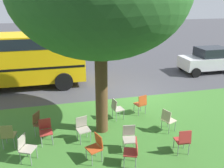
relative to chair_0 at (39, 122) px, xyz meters
The scene contains 15 objects.
ground 5.34m from the chair_0, 149.76° to the right, with size 80.00×80.00×0.00m, color #424247.
grass_verge 4.65m from the chair_0, behind, with size 48.00×6.00×0.01m, color #3D752D.
chair_0 is the anchor object (origin of this frame).
chair_1 3.64m from the chair_0, 139.27° to the left, with size 0.53×0.53×0.88m.
chair_2 0.63m from the chair_0, 112.19° to the left, with size 0.46×0.47×0.88m.
chair_3 4.68m from the chair_0, 169.24° to the left, with size 0.55×0.54×0.88m.
chair_4 1.65m from the chair_0, 153.82° to the left, with size 0.50×0.51×0.88m.
chair_5 2.58m from the chair_0, 132.49° to the left, with size 0.54×0.54×0.88m.
chair_6 4.18m from the chair_0, behind, with size 0.52×0.52×0.88m.
chair_7 1.49m from the chair_0, 77.38° to the left, with size 0.55×0.55×0.88m.
chair_8 4.99m from the chair_0, 153.59° to the left, with size 0.45×0.45×0.88m.
chair_9 1.12m from the chair_0, 32.54° to the left, with size 0.47×0.47×0.88m.
chair_10 3.04m from the chair_0, behind, with size 0.50×0.49×0.88m.
chair_11 3.32m from the chair_0, 150.07° to the left, with size 0.47×0.47×0.88m.
parked_car 11.93m from the chair_0, 153.02° to the right, with size 3.70×1.92×1.65m.
Camera 1 is at (3.76, 10.50, 4.71)m, focal length 37.55 mm.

